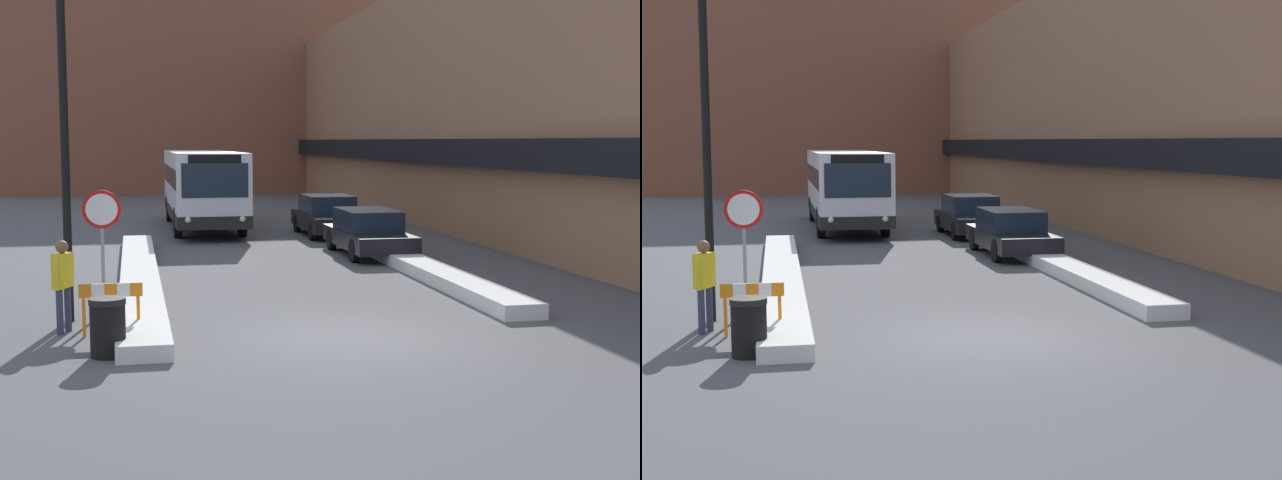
{
  "view_description": "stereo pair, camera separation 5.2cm",
  "coord_description": "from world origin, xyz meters",
  "views": [
    {
      "loc": [
        -3.74,
        -14.86,
        3.43
      ],
      "look_at": [
        0.28,
        4.12,
        1.27
      ],
      "focal_mm": 50.0,
      "sensor_mm": 36.0,
      "label": 1
    },
    {
      "loc": [
        -3.68,
        -14.87,
        3.43
      ],
      "look_at": [
        0.28,
        4.12,
        1.27
      ],
      "focal_mm": 50.0,
      "sensor_mm": 36.0,
      "label": 2
    }
  ],
  "objects": [
    {
      "name": "building_backdrop_far",
      "position": [
        0.0,
        46.64,
        8.12
      ],
      "size": [
        26.0,
        8.0,
        16.24
      ],
      "color": "brown",
      "rests_on": "ground_plane"
    },
    {
      "name": "building_row_right",
      "position": [
        9.97,
        24.0,
        4.88
      ],
      "size": [
        5.5,
        60.0,
        9.8
      ],
      "color": "#996B4C",
      "rests_on": "ground_plane"
    },
    {
      "name": "trash_bin",
      "position": [
        -4.16,
        -0.54,
        0.48
      ],
      "size": [
        0.59,
        0.59,
        0.95
      ],
      "color": "black",
      "rests_on": "ground_plane"
    },
    {
      "name": "snow_bank_left",
      "position": [
        -3.6,
        7.1,
        0.14
      ],
      "size": [
        0.9,
        16.49,
        0.29
      ],
      "color": "silver",
      "rests_on": "ground_plane"
    },
    {
      "name": "stop_sign",
      "position": [
        -4.33,
        3.22,
        1.79
      ],
      "size": [
        0.76,
        0.08,
        2.46
      ],
      "color": "gray",
      "rests_on": "ground_plane"
    },
    {
      "name": "parked_car_front",
      "position": [
        3.2,
        10.92,
        0.71
      ],
      "size": [
        1.82,
        4.78,
        1.38
      ],
      "color": "black",
      "rests_on": "ground_plane"
    },
    {
      "name": "parked_car_back",
      "position": [
        3.2,
        16.67,
        0.74
      ],
      "size": [
        1.9,
        4.67,
        1.48
      ],
      "color": "black",
      "rests_on": "ground_plane"
    },
    {
      "name": "city_bus",
      "position": [
        -1.03,
        20.29,
        1.66
      ],
      "size": [
        2.56,
        11.1,
        3.01
      ],
      "color": "silver",
      "rests_on": "ground_plane"
    },
    {
      "name": "street_lamp",
      "position": [
        -4.69,
        2.47,
        4.39
      ],
      "size": [
        1.46,
        0.36,
        7.2
      ],
      "color": "black",
      "rests_on": "ground_plane"
    },
    {
      "name": "ground_plane",
      "position": [
        0.0,
        0.0,
        0.0
      ],
      "size": [
        160.0,
        160.0,
        0.0
      ],
      "primitive_type": "plane",
      "color": "#515156"
    },
    {
      "name": "construction_barricade",
      "position": [
        -4.14,
        1.01,
        0.67
      ],
      "size": [
        1.1,
        0.06,
        0.94
      ],
      "color": "orange",
      "rests_on": "ground_plane"
    },
    {
      "name": "snow_bank_right",
      "position": [
        3.6,
        8.11,
        0.16
      ],
      "size": [
        0.9,
        14.81,
        0.32
      ],
      "color": "silver",
      "rests_on": "ground_plane"
    },
    {
      "name": "pedestrian",
      "position": [
        -4.98,
        1.45,
        1.0
      ],
      "size": [
        0.37,
        0.5,
        1.67
      ],
      "rotation": [
        0.0,
        0.0,
        1.14
      ],
      "color": "#333851",
      "rests_on": "ground_plane"
    }
  ]
}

